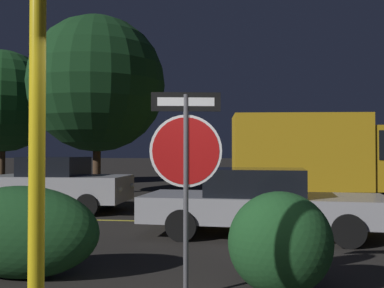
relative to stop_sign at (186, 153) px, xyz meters
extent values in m
cube|color=gold|center=(0.55, 5.32, -1.66)|extent=(37.24, 0.12, 0.01)
cylinder|color=#4C4C51|center=(0.00, 0.00, -0.49)|extent=(0.06, 0.06, 2.34)
cylinder|color=white|center=(0.00, 0.00, 0.02)|extent=(0.83, 0.15, 0.84)
cylinder|color=#B71414|center=(0.00, 0.00, 0.02)|extent=(0.77, 0.15, 0.78)
cube|color=black|center=(0.00, 0.00, 0.59)|extent=(0.80, 0.16, 0.22)
cube|color=white|center=(0.00, 0.00, 0.59)|extent=(0.66, 0.14, 0.10)
cylinder|color=yellow|center=(-0.80, -1.99, 0.13)|extent=(0.12, 0.12, 3.59)
ellipsoid|color=#19421E|center=(-2.30, 0.48, -1.05)|extent=(2.17, 0.93, 1.22)
ellipsoid|color=#19421E|center=(1.08, 0.23, -1.06)|extent=(1.22, 0.95, 1.21)
cube|color=#9E9EA3|center=(-4.64, 6.75, -1.01)|extent=(3.92, 1.94, 0.71)
cube|color=black|center=(-4.76, 6.75, -0.38)|extent=(1.57, 1.66, 0.53)
cylinder|color=black|center=(-3.44, 7.67, -1.36)|extent=(0.60, 0.20, 0.60)
cylinder|color=black|center=(-3.43, 5.83, -1.36)|extent=(0.60, 0.20, 0.60)
cylinder|color=black|center=(-5.86, 7.66, -1.36)|extent=(0.60, 0.20, 0.60)
cylinder|color=black|center=(-5.85, 5.82, -1.36)|extent=(0.60, 0.20, 0.60)
sphere|color=#F4EFCC|center=(-2.66, 7.35, -0.97)|extent=(0.14, 0.14, 0.14)
sphere|color=#F4EFCC|center=(-2.66, 6.16, -0.97)|extent=(0.14, 0.14, 0.14)
cube|color=#9E9EA3|center=(1.02, 3.88, -1.11)|extent=(4.94, 2.18, 0.51)
cube|color=black|center=(0.88, 3.89, -0.59)|extent=(2.03, 1.72, 0.54)
cylinder|color=black|center=(2.57, 4.66, -1.36)|extent=(0.61, 0.24, 0.60)
cylinder|color=black|center=(2.45, 2.89, -1.36)|extent=(0.61, 0.24, 0.60)
cylinder|color=black|center=(-0.41, 4.87, -1.36)|extent=(0.61, 0.24, 0.60)
cylinder|color=black|center=(-0.53, 3.09, -1.36)|extent=(0.61, 0.24, 0.60)
cube|color=gold|center=(2.45, 10.28, 0.02)|extent=(4.62, 2.62, 2.57)
cylinder|color=black|center=(1.57, 11.30, -1.24)|extent=(0.86, 0.35, 0.84)
cylinder|color=black|center=(1.75, 9.14, -1.24)|extent=(0.86, 0.35, 0.84)
cylinder|color=#422D1E|center=(-11.94, 15.85, -0.44)|extent=(0.32, 0.32, 2.45)
sphere|color=#19471E|center=(-11.94, 15.85, 2.69)|extent=(5.29, 5.29, 5.29)
cylinder|color=#422D1E|center=(-5.36, 11.84, -0.42)|extent=(0.32, 0.32, 2.48)
sphere|color=#143819|center=(-5.36, 11.84, 2.80)|extent=(5.52, 5.52, 5.52)
camera|label=1|loc=(0.70, -4.89, 0.00)|focal=40.00mm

